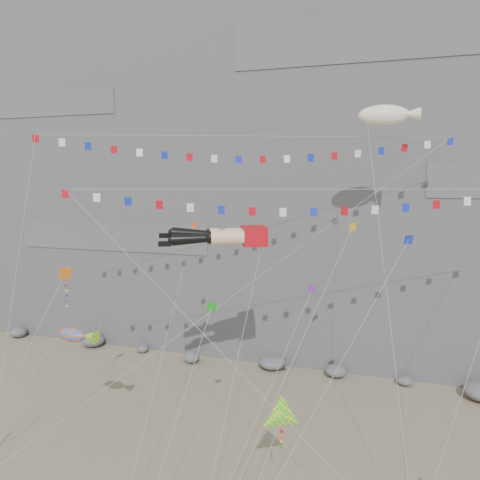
{
  "coord_description": "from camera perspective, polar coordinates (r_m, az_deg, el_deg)",
  "views": [
    {
      "loc": [
        9.89,
        -24.87,
        18.11
      ],
      "look_at": [
        -0.75,
        9.0,
        13.45
      ],
      "focal_mm": 35.0,
      "sensor_mm": 36.0,
      "label": 1
    }
  ],
  "objects": [
    {
      "name": "small_kite_a",
      "position": [
        35.03,
        -5.82,
        1.0
      ],
      "size": [
        1.86,
        13.94,
        19.82
      ],
      "color": "#F05614",
      "rests_on": "ground"
    },
    {
      "name": "small_kite_b",
      "position": [
        29.87,
        8.5,
        -6.61
      ],
      "size": [
        4.33,
        10.07,
        15.12
      ],
      "color": "purple",
      "rests_on": "ground"
    },
    {
      "name": "flag_banner_upper",
      "position": [
        34.63,
        1.29,
        12.51
      ],
      "size": [
        27.97,
        18.24,
        27.84
      ],
      "color": "#B80B16",
      "rests_on": "ground"
    },
    {
      "name": "cliff",
      "position": [
        58.14,
        7.77,
        14.21
      ],
      "size": [
        80.0,
        28.0,
        50.0
      ],
      "primitive_type": "cube",
      "color": "slate",
      "rests_on": "ground"
    },
    {
      "name": "small_kite_d",
      "position": [
        31.29,
        13.37,
        1.06
      ],
      "size": [
        6.29,
        13.27,
        20.29
      ],
      "color": "#EDAC13",
      "rests_on": "ground"
    },
    {
      "name": "small_kite_e",
      "position": [
        26.49,
        19.53,
        -0.61
      ],
      "size": [
        8.12,
        7.13,
        17.82
      ],
      "color": "#1429B0",
      "rests_on": "ground"
    },
    {
      "name": "harlequin_kite",
      "position": [
        34.53,
        -20.56,
        -3.92
      ],
      "size": [
        4.09,
        7.15,
        13.46
      ],
      "color": "red",
      "rests_on": "ground"
    },
    {
      "name": "ground",
      "position": [
        32.32,
        -3.93,
        -26.62
      ],
      "size": [
        120.0,
        120.0,
        0.0
      ],
      "primitive_type": "plane",
      "color": "gray",
      "rests_on": "ground"
    },
    {
      "name": "fish_windsock",
      "position": [
        32.84,
        -19.77,
        -10.83
      ],
      "size": [
        7.66,
        5.0,
        10.79
      ],
      "color": "#E6550B",
      "rests_on": "ground"
    },
    {
      "name": "blimp_windsock",
      "position": [
        35.85,
        17.18,
        14.27
      ],
      "size": [
        4.83,
        14.38,
        26.26
      ],
      "color": "white",
      "rests_on": "ground"
    },
    {
      "name": "flag_banner_lower",
      "position": [
        30.26,
        7.19,
        6.11
      ],
      "size": [
        28.29,
        12.35,
        20.34
      ],
      "color": "#B80B16",
      "rests_on": "ground"
    },
    {
      "name": "small_kite_c",
      "position": [
        27.98,
        -3.55,
        -8.46
      ],
      "size": [
        1.65,
        9.16,
        13.55
      ],
      "color": "#179818",
      "rests_on": "ground"
    },
    {
      "name": "delta_kite",
      "position": [
        26.46,
        5.09,
        -20.66
      ],
      "size": [
        2.71,
        6.71,
        8.26
      ],
      "color": "yellow",
      "rests_on": "ground"
    },
    {
      "name": "talus_boulders",
      "position": [
        46.45,
        3.98,
        -14.69
      ],
      "size": [
        60.0,
        3.0,
        1.2
      ],
      "primitive_type": null,
      "color": "slate",
      "rests_on": "ground"
    },
    {
      "name": "legs_kite",
      "position": [
        31.61,
        -1.89,
        0.45
      ],
      "size": [
        7.36,
        15.68,
        20.16
      ],
      "rotation": [
        0.0,
        0.0,
        0.43
      ],
      "color": "#B80B16",
      "rests_on": "ground"
    }
  ]
}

